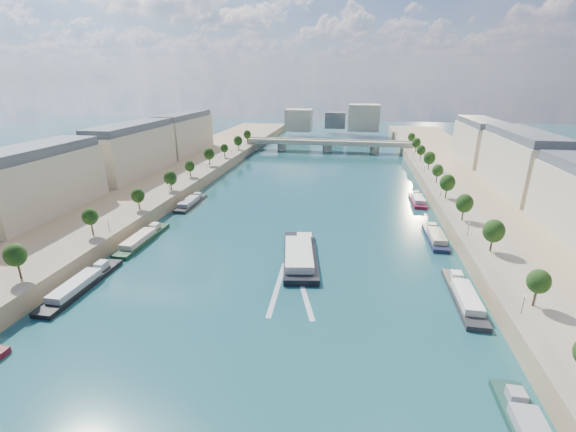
% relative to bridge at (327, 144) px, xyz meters
% --- Properties ---
extents(ground, '(700.00, 700.00, 0.00)m').
position_rel_bridge_xyz_m(ground, '(0.00, -141.38, -5.08)').
color(ground, '#0D343A').
rests_on(ground, ground).
extents(quay_left, '(44.00, 520.00, 5.00)m').
position_rel_bridge_xyz_m(quay_left, '(-72.00, -141.38, -2.58)').
color(quay_left, '#9E8460').
rests_on(quay_left, ground).
extents(quay_right, '(44.00, 520.00, 5.00)m').
position_rel_bridge_xyz_m(quay_right, '(72.00, -141.38, -2.58)').
color(quay_right, '#9E8460').
rests_on(quay_right, ground).
extents(pave_left, '(14.00, 520.00, 0.10)m').
position_rel_bridge_xyz_m(pave_left, '(-57.00, -141.38, -0.03)').
color(pave_left, gray).
rests_on(pave_left, quay_left).
extents(pave_right, '(14.00, 520.00, 0.10)m').
position_rel_bridge_xyz_m(pave_right, '(57.00, -141.38, -0.03)').
color(pave_right, gray).
rests_on(pave_right, quay_right).
extents(trees_left, '(4.80, 268.80, 8.26)m').
position_rel_bridge_xyz_m(trees_left, '(-55.00, -139.38, 5.39)').
color(trees_left, '#382B1E').
rests_on(trees_left, ground).
extents(trees_right, '(4.80, 268.80, 8.26)m').
position_rel_bridge_xyz_m(trees_right, '(55.00, -131.38, 5.39)').
color(trees_right, '#382B1E').
rests_on(trees_right, ground).
extents(lamps_left, '(0.36, 200.36, 4.28)m').
position_rel_bridge_xyz_m(lamps_left, '(-52.50, -151.38, 2.70)').
color(lamps_left, black).
rests_on(lamps_left, ground).
extents(lamps_right, '(0.36, 200.36, 4.28)m').
position_rel_bridge_xyz_m(lamps_right, '(52.50, -136.38, 2.70)').
color(lamps_right, black).
rests_on(lamps_right, ground).
extents(buildings_left, '(16.00, 226.00, 23.20)m').
position_rel_bridge_xyz_m(buildings_left, '(-85.00, -129.38, 11.37)').
color(buildings_left, beige).
rests_on(buildings_left, ground).
extents(buildings_right, '(16.00, 226.00, 23.20)m').
position_rel_bridge_xyz_m(buildings_right, '(85.00, -129.38, 11.37)').
color(buildings_right, beige).
rests_on(buildings_right, ground).
extents(skyline, '(79.00, 42.00, 22.00)m').
position_rel_bridge_xyz_m(skyline, '(3.19, 78.14, 9.57)').
color(skyline, beige).
rests_on(skyline, ground).
extents(bridge, '(112.00, 12.00, 8.15)m').
position_rel_bridge_xyz_m(bridge, '(0.00, 0.00, 0.00)').
color(bridge, '#C1B79E').
rests_on(bridge, ground).
extents(tour_barge, '(14.12, 32.70, 4.30)m').
position_rel_bridge_xyz_m(tour_barge, '(4.93, -169.64, -3.82)').
color(tour_barge, black).
rests_on(tour_barge, ground).
extents(wake, '(11.82, 26.03, 0.04)m').
position_rel_bridge_xyz_m(wake, '(4.93, -186.14, -5.06)').
color(wake, silver).
rests_on(wake, ground).
extents(moored_barges_left, '(5.00, 155.97, 3.60)m').
position_rel_bridge_xyz_m(moored_barges_left, '(-45.50, -194.83, -4.24)').
color(moored_barges_left, '#191A38').
rests_on(moored_barges_left, ground).
extents(moored_barges_right, '(5.00, 169.09, 3.60)m').
position_rel_bridge_xyz_m(moored_barges_right, '(45.50, -186.09, -4.24)').
color(moored_barges_right, black).
rests_on(moored_barges_right, ground).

